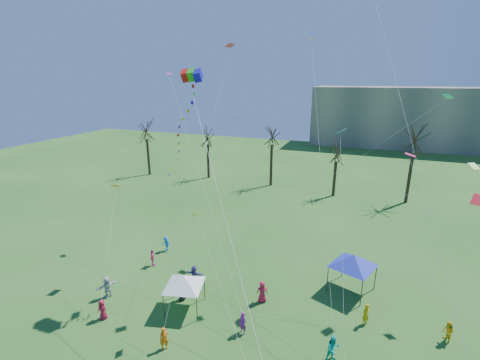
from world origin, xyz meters
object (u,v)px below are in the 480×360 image
at_px(distant_building, 436,118).
at_px(big_box_kite, 185,134).
at_px(canopy_tent_white, 184,281).
at_px(canopy_tent_blue, 354,260).

height_order(distant_building, big_box_kite, big_box_kite).
relative_size(canopy_tent_white, canopy_tent_blue, 0.90).
xyz_separation_m(big_box_kite, canopy_tent_blue, (13.22, 3.59, -10.29)).
bearing_deg(distant_building, canopy_tent_white, -109.96).
bearing_deg(big_box_kite, canopy_tent_white, -69.34).
bearing_deg(big_box_kite, canopy_tent_blue, 15.20).
relative_size(distant_building, big_box_kite, 2.59).
bearing_deg(canopy_tent_white, distant_building, 70.04).
relative_size(big_box_kite, canopy_tent_blue, 5.54).
relative_size(distant_building, canopy_tent_blue, 14.34).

